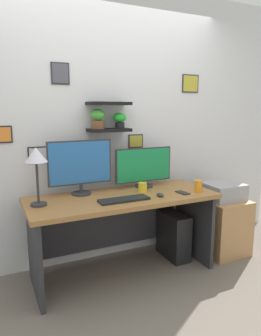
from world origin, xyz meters
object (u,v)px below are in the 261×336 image
Objects in this scene: desk_lamp at (36,160)px; computer_tower_right at (173,235)px; cell_phone at (183,193)px; water_cup at (198,186)px; monitor_right at (144,167)px; printer at (223,191)px; coffee_mug at (143,187)px; desk at (121,216)px; drawer_cabinet at (221,225)px; monitor_left at (80,165)px; computer_mouse at (160,195)px; keyboard at (124,200)px.

desk_lamp is 1.01× the size of computer_tower_right.
cell_phone is 1.27× the size of water_cup.
printer is (0.82, -0.25, -0.29)m from monitor_right.
desk_lamp is 5.26× the size of coffee_mug.
water_cup is (0.70, -0.23, 0.26)m from desk.
printer is (0.00, 0.00, 0.38)m from drawer_cabinet.
monitor_left reaches higher than cell_phone.
computer_mouse is at bearing 178.86° from water_cup.
drawer_cabinet is at bearing 17.85° from water_cup.
drawer_cabinet is (0.60, 0.13, -0.46)m from cell_phone.
computer_mouse is at bearing -10.47° from desk_lamp.
monitor_left is at bearing 180.00° from monitor_right.
cell_phone is (0.86, -0.38, -0.27)m from monitor_left.
monitor_left is at bearing 170.35° from printer.
desk_lamp is at bearing -177.86° from computer_tower_right.
monitor_left is 0.77m from computer_mouse.
monitor_right is 1.03× the size of drawer_cabinet.
desk_lamp reaches higher than printer.
desk is 2.92× the size of drawer_cabinet.
monitor_left is at bearing 153.51° from desk.
keyboard is 0.59m from cell_phone.
computer_tower_right is (0.31, 0.24, -0.53)m from computer_mouse.
coffee_mug reaches higher than cell_phone.
coffee_mug is at bearing 0.97° from desk_lamp.
cell_phone is at bearing -23.60° from monitor_left.
water_cup is at bearing -162.15° from printer.
water_cup is 0.63m from computer_tower_right.
cell_phone is 0.30× the size of computer_tower_right.
computer_mouse is 0.19× the size of computer_tower_right.
coffee_mug is 0.24× the size of printer.
keyboard is (0.27, -0.36, -0.26)m from monitor_left.
cell_phone is at bearing -105.30° from computer_tower_right.
drawer_cabinet is (0.82, -0.25, -0.66)m from monitor_right.
cell_phone is (0.24, 0.01, -0.01)m from computer_mouse.
desk_lamp is at bearing -154.81° from monitor_left.
water_cup is (0.17, -0.01, 0.05)m from cell_phone.
desk_lamp reaches higher than cell_phone.
computer_mouse reaches higher than drawer_cabinet.
keyboard is 4.89× the size of computer_mouse.
cell_phone is 0.24× the size of drawer_cabinet.
cell_phone is at bearing -60.51° from monitor_right.
monitor_right is at bearing 59.89° from coffee_mug.
monitor_left reaches higher than computer_tower_right.
coffee_mug reaches higher than keyboard.
monitor_right reaches higher than coffee_mug.
computer_mouse is (0.62, -0.38, -0.26)m from monitor_left.
keyboard reaches higher than cell_phone.
desk is 18.91× the size of computer_mouse.
coffee_mug reaches higher than drawer_cabinet.
computer_tower_right is at bearing 68.51° from cell_phone.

